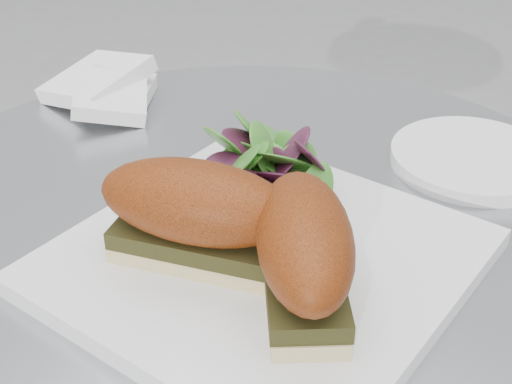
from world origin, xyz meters
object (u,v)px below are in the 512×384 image
Objects in this scene: sandwich_right at (304,249)px; plate at (263,260)px; sandwich_left at (197,212)px; saucer at (473,158)px.

plate is at bearing -155.42° from sandwich_right.
sandwich_right is (0.05, -0.03, 0.05)m from plate.
plate is 1.85× the size of sandwich_right.
sandwich_right is (0.09, 0.00, -0.00)m from sandwich_left.
sandwich_right is at bearing -12.68° from sandwich_left.
sandwich_left is 1.05× the size of sandwich_right.
sandwich_left is 1.03× the size of saucer.
saucer is (0.03, 0.28, -0.05)m from sandwich_right.
plate is 1.76× the size of sandwich_left.
sandwich_left is at bearing -111.90° from saucer.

